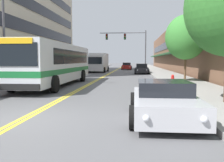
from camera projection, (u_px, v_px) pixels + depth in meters
ground_plane at (115, 71)px, 44.60m from camera, size 240.00×240.00×0.00m
sidewalk_left at (75, 70)px, 45.24m from camera, size 3.58×106.00×0.18m
sidewalk_right at (156, 70)px, 43.93m from camera, size 3.58×106.00×0.18m
centre_line at (115, 71)px, 44.60m from camera, size 0.34×106.00×0.01m
storefront_row_right at (192, 49)px, 43.09m from camera, size 9.10×68.00×7.46m
city_bus at (56, 62)px, 18.39m from camera, size 2.84×12.56×2.96m
car_beige_parked_left_near at (86, 68)px, 40.51m from camera, size 2.08×4.83×1.30m
car_dark_grey_parked_left_mid at (77, 69)px, 33.82m from camera, size 2.14×4.88×1.30m
car_silver_parked_right_foreground at (164, 101)px, 7.84m from camera, size 2.12×4.41×1.18m
car_charcoal_parked_right_mid at (142, 69)px, 34.44m from camera, size 1.97×4.28×1.37m
car_red_moving_lead at (127, 66)px, 50.12m from camera, size 2.07×4.73×1.37m
box_truck at (98, 62)px, 39.13m from camera, size 2.78×6.97×2.93m
traffic_signal_mast at (130, 42)px, 40.10m from camera, size 7.46×0.38×6.58m
street_lamp_left_near at (6, 13)px, 16.60m from camera, size 1.88×0.28×8.57m
street_tree_right_mid at (186, 37)px, 19.76m from camera, size 3.24×3.24×5.27m
fire_hydrant at (173, 80)px, 16.29m from camera, size 0.28×0.20×0.73m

